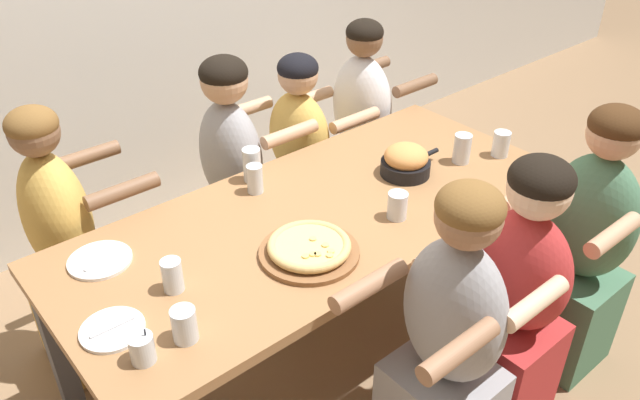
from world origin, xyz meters
TOP-DOWN VIEW (x-y plane):
  - ground_plane at (0.00, 0.00)m, footprint 18.00×18.00m
  - dining_table at (0.00, 0.00)m, footprint 1.99×0.86m
  - pizza_board_main at (-0.20, -0.18)m, footprint 0.34×0.34m
  - skillet_bowl at (0.45, -0.01)m, footprint 0.30×0.20m
  - empty_plate_a at (-0.75, 0.24)m, footprint 0.21×0.21m
  - empty_plate_b at (-0.86, -0.09)m, footprint 0.19×0.19m
  - cocktail_glass_blue at (-0.84, -0.25)m, footprint 0.07×0.07m
  - drinking_glass_a at (-0.06, 0.35)m, footprint 0.07×0.07m
  - drinking_glass_b at (-0.63, -0.04)m, footprint 0.07×0.07m
  - drinking_glass_c at (-0.71, -0.25)m, footprint 0.07×0.07m
  - drinking_glass_d at (0.87, -0.17)m, footprint 0.07×0.07m
  - drinking_glass_e at (-0.10, 0.27)m, footprint 0.06×0.06m
  - drinking_glass_f at (0.19, -0.21)m, footprint 0.07×0.07m
  - drinking_glass_g at (0.70, -0.10)m, footprint 0.07×0.07m
  - diner_near_midright at (0.35, -0.65)m, footprint 0.51×0.40m
  - diner_far_right at (0.84, 0.65)m, footprint 0.51×0.40m
  - diner_near_center at (-0.01, -0.65)m, footprint 0.51×0.40m
  - diner_far_midright at (0.42, 0.65)m, footprint 0.51×0.40m
  - diner_far_left at (-0.75, 0.65)m, footprint 0.51×0.40m
  - diner_far_center at (0.03, 0.65)m, footprint 0.51×0.40m
  - diner_near_right at (0.80, -0.65)m, footprint 0.51×0.40m

SIDE VIEW (x-z plane):
  - ground_plane at x=0.00m, z-range 0.00..0.00m
  - diner_far_midright at x=0.42m, z-range -0.05..1.04m
  - diner_near_midright at x=0.35m, z-range -0.04..1.09m
  - diner_far_left at x=-0.75m, z-range -0.05..1.11m
  - diner_far_right at x=0.84m, z-range -0.05..1.11m
  - diner_near_right at x=0.80m, z-range -0.05..1.12m
  - diner_near_center at x=-0.01m, z-range -0.05..1.12m
  - diner_far_center at x=0.03m, z-range -0.04..1.13m
  - dining_table at x=0.00m, z-range 0.29..1.04m
  - empty_plate_a at x=-0.75m, z-range 0.75..0.77m
  - empty_plate_b at x=-0.86m, z-range 0.75..0.77m
  - pizza_board_main at x=-0.20m, z-range 0.75..0.81m
  - cocktail_glass_blue at x=-0.84m, z-range 0.74..0.84m
  - drinking_glass_c at x=-0.71m, z-range 0.75..0.85m
  - drinking_glass_d at x=0.87m, z-range 0.74..0.85m
  - drinking_glass_b at x=-0.63m, z-range 0.74..0.86m
  - drinking_glass_e at x=-0.10m, z-range 0.74..0.86m
  - drinking_glass_f at x=0.19m, z-range 0.75..0.85m
  - drinking_glass_g at x=0.70m, z-range 0.75..0.87m
  - skillet_bowl at x=0.45m, z-range 0.75..0.88m
  - drinking_glass_a at x=-0.06m, z-range 0.74..0.88m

